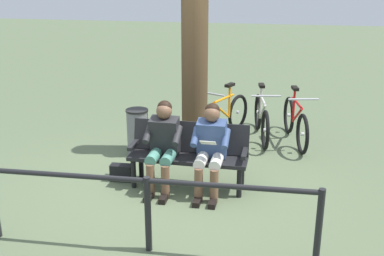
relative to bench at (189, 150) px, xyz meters
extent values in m
plane|color=#566647|center=(0.29, 0.18, -0.51)|extent=(40.00, 40.00, 0.00)
cube|color=black|center=(0.00, 0.08, -0.08)|extent=(1.61, 0.47, 0.05)
cube|color=black|center=(0.00, -0.11, 0.15)|extent=(1.60, 0.16, 0.42)
cube|color=black|center=(-0.76, 0.09, 0.05)|extent=(0.07, 0.40, 0.05)
cube|color=black|center=(0.76, 0.07, 0.05)|extent=(0.07, 0.40, 0.05)
cylinder|color=black|center=(-0.72, 0.26, -0.31)|extent=(0.07, 0.07, 0.40)
cylinder|color=black|center=(0.72, 0.24, -0.31)|extent=(0.07, 0.07, 0.40)
cylinder|color=black|center=(-0.72, -0.08, -0.31)|extent=(0.07, 0.07, 0.40)
cylinder|color=black|center=(0.72, -0.10, -0.31)|extent=(0.07, 0.07, 0.40)
cube|color=#334772|center=(-0.32, 0.07, 0.20)|extent=(0.39, 0.31, 0.55)
sphere|color=brown|center=(-0.32, 0.09, 0.56)|extent=(0.21, 0.21, 0.21)
sphere|color=black|center=(-0.32, 0.06, 0.59)|extent=(0.20, 0.20, 0.20)
cylinder|color=white|center=(-0.42, 0.27, -0.02)|extent=(0.16, 0.40, 0.15)
cylinder|color=brown|center=(-0.41, 0.47, -0.28)|extent=(0.11, 0.11, 0.45)
cube|color=black|center=(-0.41, 0.57, -0.47)|extent=(0.09, 0.22, 0.07)
cylinder|color=#334772|center=(-0.52, 0.19, 0.27)|extent=(0.10, 0.31, 0.23)
cylinder|color=white|center=(-0.22, 0.26, -0.02)|extent=(0.16, 0.40, 0.15)
cylinder|color=brown|center=(-0.21, 0.46, -0.28)|extent=(0.11, 0.11, 0.45)
cube|color=black|center=(-0.21, 0.56, -0.47)|extent=(0.09, 0.22, 0.07)
cylinder|color=#334772|center=(-0.12, 0.18, 0.27)|extent=(0.10, 0.31, 0.23)
cube|color=silver|center=(-0.31, 0.37, 0.26)|extent=(0.20, 0.12, 0.09)
cube|color=#262628|center=(0.32, 0.06, 0.20)|extent=(0.39, 0.31, 0.55)
sphere|color=brown|center=(0.32, 0.08, 0.56)|extent=(0.21, 0.21, 0.21)
sphere|color=black|center=(0.32, 0.05, 0.59)|extent=(0.20, 0.20, 0.20)
cylinder|color=#4C8C7A|center=(0.22, 0.26, -0.02)|extent=(0.16, 0.40, 0.15)
cylinder|color=brown|center=(0.23, 0.46, -0.28)|extent=(0.11, 0.11, 0.45)
cube|color=black|center=(0.23, 0.56, -0.47)|extent=(0.09, 0.22, 0.07)
cylinder|color=#262628|center=(0.12, 0.18, 0.27)|extent=(0.10, 0.31, 0.23)
cylinder|color=#4C8C7A|center=(0.42, 0.25, -0.02)|extent=(0.16, 0.40, 0.15)
cylinder|color=brown|center=(0.43, 0.45, -0.28)|extent=(0.11, 0.11, 0.45)
cube|color=black|center=(0.43, 0.55, -0.47)|extent=(0.09, 0.22, 0.07)
cylinder|color=#262628|center=(0.52, 0.17, 0.27)|extent=(0.10, 0.31, 0.23)
cube|color=black|center=(0.96, 0.06, -0.39)|extent=(0.30, 0.15, 0.24)
cylinder|color=#4C3823|center=(0.15, -1.25, 1.16)|extent=(0.41, 0.41, 3.34)
cylinder|color=slate|center=(1.02, -0.95, -0.15)|extent=(0.34, 0.34, 0.72)
cylinder|color=black|center=(1.02, -0.95, 0.22)|extent=(0.36, 0.36, 0.03)
torus|color=black|center=(-1.57, -1.45, -0.18)|extent=(0.19, 0.66, 0.66)
cylinder|color=silver|center=(-1.57, -1.45, -0.18)|extent=(0.06, 0.07, 0.06)
torus|color=black|center=(-1.36, -2.45, -0.18)|extent=(0.19, 0.66, 0.66)
cylinder|color=silver|center=(-1.36, -2.45, -0.18)|extent=(0.06, 0.07, 0.06)
cylinder|color=#B71414|center=(-1.46, -1.95, 0.20)|extent=(0.17, 0.63, 0.04)
cylinder|color=#B71414|center=(-1.48, -1.87, 0.00)|extent=(0.16, 0.59, 0.43)
cylinder|color=#B71414|center=(-1.43, -2.13, 0.12)|extent=(0.04, 0.04, 0.55)
cube|color=black|center=(-1.43, -2.13, 0.40)|extent=(0.13, 0.23, 0.05)
cylinder|color=#B2B2B7|center=(-1.55, -1.55, 0.37)|extent=(0.48, 0.13, 0.03)
torus|color=black|center=(-0.97, -1.54, -0.18)|extent=(0.17, 0.66, 0.66)
cylinder|color=silver|center=(-0.97, -1.54, -0.18)|extent=(0.06, 0.07, 0.06)
torus|color=black|center=(-0.80, -2.55, -0.18)|extent=(0.17, 0.66, 0.66)
cylinder|color=silver|center=(-0.80, -2.55, -0.18)|extent=(0.06, 0.07, 0.06)
cylinder|color=silver|center=(-0.89, -2.05, 0.20)|extent=(0.14, 0.63, 0.04)
cylinder|color=silver|center=(-0.90, -1.97, 0.00)|extent=(0.14, 0.59, 0.43)
cylinder|color=silver|center=(-0.86, -2.23, 0.12)|extent=(0.04, 0.04, 0.55)
cube|color=black|center=(-0.86, -2.23, 0.40)|extent=(0.13, 0.23, 0.05)
cylinder|color=#B2B2B7|center=(-0.96, -1.64, 0.37)|extent=(0.48, 0.11, 0.03)
torus|color=black|center=(-0.03, -1.53, -0.18)|extent=(0.32, 0.63, 0.66)
cylinder|color=silver|center=(-0.03, -1.53, -0.18)|extent=(0.07, 0.08, 0.06)
torus|color=black|center=(-0.44, -2.46, -0.18)|extent=(0.32, 0.63, 0.66)
cylinder|color=silver|center=(-0.44, -2.46, -0.18)|extent=(0.07, 0.08, 0.06)
cylinder|color=orange|center=(-0.24, -1.99, 0.20)|extent=(0.29, 0.59, 0.04)
cylinder|color=orange|center=(-0.20, -1.92, 0.00)|extent=(0.28, 0.56, 0.43)
cylinder|color=orange|center=(-0.31, -2.16, 0.12)|extent=(0.04, 0.04, 0.55)
cube|color=black|center=(-0.31, -2.16, 0.40)|extent=(0.17, 0.24, 0.05)
cylinder|color=#B2B2B7|center=(-0.07, -1.62, 0.37)|extent=(0.45, 0.22, 0.03)
cylinder|color=black|center=(-1.61, 1.61, -0.08)|extent=(0.07, 0.07, 0.85)
cylinder|color=black|center=(0.12, 1.66, -0.08)|extent=(0.07, 0.07, 0.85)
cylinder|color=black|center=(0.12, 1.66, 0.30)|extent=(3.46, 0.16, 0.06)
camera|label=1|loc=(-1.13, 5.85, 2.36)|focal=44.11mm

